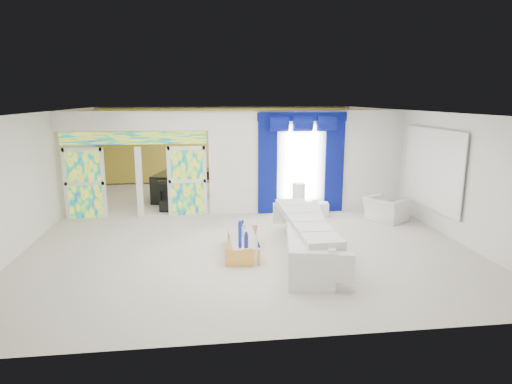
{
  "coord_description": "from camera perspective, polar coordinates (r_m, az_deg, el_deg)",
  "views": [
    {
      "loc": [
        -1.0,
        -11.5,
        3.36
      ],
      "look_at": [
        0.3,
        -1.2,
        1.1
      ],
      "focal_mm": 30.57,
      "sensor_mm": 36.0,
      "label": 1
    }
  ],
  "objects": [
    {
      "name": "floor",
      "position": [
        12.02,
        -2.14,
        -3.96
      ],
      "size": [
        12.0,
        12.0,
        0.0
      ],
      "primitive_type": "plane",
      "color": "#B7AF9E",
      "rests_on": "ground"
    },
    {
      "name": "dividing_wall",
      "position": [
        13.02,
        6.9,
        3.98
      ],
      "size": [
        5.7,
        0.18,
        3.0
      ],
      "primitive_type": "cube",
      "color": "white",
      "rests_on": "ground"
    },
    {
      "name": "dividing_header",
      "position": [
        12.65,
        -15.79,
        8.95
      ],
      "size": [
        4.3,
        0.18,
        0.55
      ],
      "primitive_type": "cube",
      "color": "white",
      "rests_on": "dividing_wall"
    },
    {
      "name": "stained_panel_left",
      "position": [
        13.14,
        -21.5,
        1.07
      ],
      "size": [
        0.95,
        0.04,
        2.0
      ],
      "primitive_type": "cube",
      "color": "#994C3F",
      "rests_on": "ground"
    },
    {
      "name": "stained_panel_right",
      "position": [
        12.73,
        -8.98,
        1.44
      ],
      "size": [
        0.95,
        0.04,
        2.0
      ],
      "primitive_type": "cube",
      "color": "#994C3F",
      "rests_on": "ground"
    },
    {
      "name": "stained_transom",
      "position": [
        12.69,
        -15.66,
        6.81
      ],
      "size": [
        4.0,
        0.05,
        0.35
      ],
      "primitive_type": "cube",
      "color": "#994C3F",
      "rests_on": "dividing_header"
    },
    {
      "name": "window_pane",
      "position": [
        12.88,
        5.92,
        3.68
      ],
      "size": [
        1.0,
        0.02,
        2.3
      ],
      "primitive_type": "cube",
      "color": "white",
      "rests_on": "dividing_wall"
    },
    {
      "name": "blue_drape_left",
      "position": [
        12.67,
        1.53,
        3.37
      ],
      "size": [
        0.55,
        0.1,
        2.8
      ],
      "primitive_type": "cube",
      "color": "#040B4E",
      "rests_on": "ground"
    },
    {
      "name": "blue_drape_right",
      "position": [
        13.12,
        10.21,
        3.49
      ],
      "size": [
        0.55,
        0.1,
        2.8
      ],
      "primitive_type": "cube",
      "color": "#040B4E",
      "rests_on": "ground"
    },
    {
      "name": "blue_pelmet",
      "position": [
        12.72,
        6.09,
        9.78
      ],
      "size": [
        2.6,
        0.12,
        0.25
      ],
      "primitive_type": "cube",
      "color": "#040B4E",
      "rests_on": "dividing_wall"
    },
    {
      "name": "wall_mirror",
      "position": [
        12.2,
        22.08,
        2.84
      ],
      "size": [
        0.04,
        2.7,
        1.9
      ],
      "primitive_type": "cube",
      "color": "white",
      "rests_on": "ground"
    },
    {
      "name": "gold_curtains",
      "position": [
        17.53,
        -3.9,
        6.15
      ],
      "size": [
        9.7,
        0.12,
        2.9
      ],
      "primitive_type": "cube",
      "color": "gold",
      "rests_on": "ground"
    },
    {
      "name": "white_sofa",
      "position": [
        9.55,
        6.54,
        -6.06
      ],
      "size": [
        1.5,
        3.93,
        0.73
      ],
      "primitive_type": "cube",
      "rotation": [
        0.0,
        0.0,
        -0.18
      ],
      "color": "silver",
      "rests_on": "ground"
    },
    {
      "name": "coffee_table",
      "position": [
        9.67,
        -1.76,
        -6.85
      ],
      "size": [
        0.87,
        1.78,
        0.38
      ],
      "primitive_type": "cube",
      "rotation": [
        0.0,
        0.0,
        -0.18
      ],
      "color": "gold",
      "rests_on": "ground"
    },
    {
      "name": "console_table",
      "position": [
        12.73,
        6.87,
        -2.23
      ],
      "size": [
        1.17,
        0.5,
        0.38
      ],
      "primitive_type": "cube",
      "rotation": [
        0.0,
        0.0,
        -0.12
      ],
      "color": "silver",
      "rests_on": "ground"
    },
    {
      "name": "table_lamp",
      "position": [
        12.55,
        5.6,
        -0.16
      ],
      "size": [
        0.36,
        0.36,
        0.58
      ],
      "primitive_type": "cylinder",
      "color": "white",
      "rests_on": "console_table"
    },
    {
      "name": "armchair",
      "position": [
        12.62,
        16.65,
        -2.15
      ],
      "size": [
        1.29,
        1.33,
        0.65
      ],
      "primitive_type": "imported",
      "rotation": [
        0.0,
        0.0,
        2.15
      ],
      "color": "silver",
      "rests_on": "ground"
    },
    {
      "name": "grand_piano",
      "position": [
        14.82,
        -10.02,
        0.76
      ],
      "size": [
        1.78,
        2.08,
        0.9
      ],
      "primitive_type": "cube",
      "rotation": [
        0.0,
        0.0,
        -0.27
      ],
      "color": "black",
      "rests_on": "ground"
    },
    {
      "name": "piano_bench",
      "position": [
        13.32,
        -10.29,
        -1.8
      ],
      "size": [
        1.05,
        0.63,
        0.33
      ],
      "primitive_type": "cube",
      "rotation": [
        0.0,
        0.0,
        -0.27
      ],
      "color": "black",
      "rests_on": "ground"
    },
    {
      "name": "tv_console",
      "position": [
        15.7,
        -20.72,
        0.56
      ],
      "size": [
        0.63,
        0.6,
        0.77
      ],
      "primitive_type": "cube",
      "rotation": [
        0.0,
        0.0,
        0.25
      ],
      "color": "tan",
      "rests_on": "ground"
    },
    {
      "name": "chandelier",
      "position": [
        14.97,
        -12.33,
        9.28
      ],
      "size": [
        0.6,
        0.6,
        0.6
      ],
      "primitive_type": "sphere",
      "color": "gold",
      "rests_on": "ceiling"
    },
    {
      "name": "decanters",
      "position": [
        9.56,
        -1.64,
        -5.27
      ],
      "size": [
        0.22,
        1.14,
        0.29
      ],
      "color": "navy",
      "rests_on": "coffee_table"
    }
  ]
}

